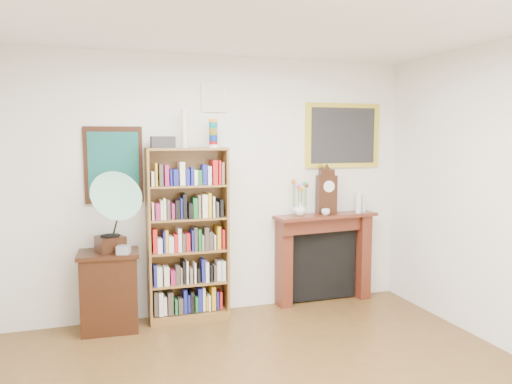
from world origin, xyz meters
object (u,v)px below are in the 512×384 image
(bottle_left, at_px, (358,203))
(side_cabinet, at_px, (110,291))
(flower_vase, at_px, (300,209))
(teacup, at_px, (326,212))
(bookshelf, at_px, (188,225))
(bottle_right, at_px, (363,203))
(mantel_clock, at_px, (326,192))
(gramophone, at_px, (110,208))
(cd_stack, at_px, (124,250))
(fireplace, at_px, (324,250))

(bottle_left, bearing_deg, side_cabinet, -178.78)
(flower_vase, height_order, teacup, flower_vase)
(bookshelf, xyz_separation_m, bottle_left, (2.01, -0.00, 0.15))
(side_cabinet, xyz_separation_m, bottle_right, (2.92, 0.12, 0.75))
(bookshelf, xyz_separation_m, side_cabinet, (-0.81, -0.06, -0.62))
(bookshelf, relative_size, side_cabinet, 2.61)
(flower_vase, distance_m, bottle_right, 0.83)
(teacup, bearing_deg, mantel_clock, 61.25)
(bookshelf, relative_size, gramophone, 2.59)
(side_cabinet, bearing_deg, bookshelf, 8.25)
(cd_stack, height_order, flower_vase, flower_vase)
(teacup, bearing_deg, bottle_left, 6.43)
(fireplace, bearing_deg, bookshelf, 177.44)
(side_cabinet, xyz_separation_m, mantel_clock, (2.44, 0.12, 0.90))
(mantel_clock, bearing_deg, side_cabinet, -171.82)
(cd_stack, distance_m, bottle_left, 2.71)
(cd_stack, bearing_deg, fireplace, 7.03)
(side_cabinet, bearing_deg, cd_stack, -41.55)
(side_cabinet, height_order, cd_stack, cd_stack)
(cd_stack, xyz_separation_m, teacup, (2.24, 0.15, 0.24))
(gramophone, distance_m, bottle_right, 2.91)
(bottle_right, bearing_deg, mantel_clock, 179.36)
(mantel_clock, relative_size, bottle_left, 2.15)
(bookshelf, bearing_deg, bottle_left, 1.14)
(cd_stack, height_order, bottle_right, bottle_right)
(fireplace, relative_size, mantel_clock, 2.45)
(bookshelf, xyz_separation_m, flower_vase, (1.28, 0.03, 0.11))
(fireplace, xyz_separation_m, bottle_left, (0.40, -0.08, 0.56))
(mantel_clock, bearing_deg, bookshelf, -172.64)
(bookshelf, height_order, gramophone, bookshelf)
(teacup, distance_m, bottle_left, 0.46)
(mantel_clock, relative_size, flower_vase, 3.36)
(bookshelf, xyz_separation_m, cd_stack, (-0.67, -0.20, -0.18))
(gramophone, distance_m, teacup, 2.36)
(cd_stack, distance_m, teacup, 2.26)
(fireplace, distance_m, gramophone, 2.50)
(side_cabinet, bearing_deg, teacup, 3.99)
(bottle_right, bearing_deg, fireplace, 177.18)
(side_cabinet, bearing_deg, flower_vase, 6.27)
(bookshelf, relative_size, mantel_clock, 4.07)
(fireplace, height_order, mantel_clock, mantel_clock)
(cd_stack, bearing_deg, bookshelf, 16.95)
(fireplace, distance_m, mantel_clock, 0.69)
(fireplace, height_order, teacup, teacup)
(mantel_clock, bearing_deg, flower_vase, -169.79)
(gramophone, height_order, bottle_right, gramophone)
(bottle_left, bearing_deg, cd_stack, -175.72)
(gramophone, relative_size, cd_stack, 6.75)
(gramophone, relative_size, teacup, 8.45)
(side_cabinet, relative_size, fireplace, 0.64)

